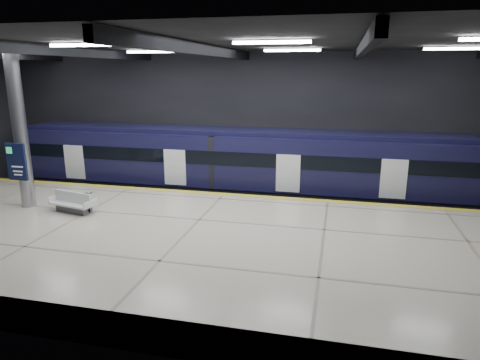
% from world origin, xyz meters
% --- Properties ---
extents(ground, '(30.00, 30.00, 0.00)m').
position_xyz_m(ground, '(0.00, 0.00, 0.00)').
color(ground, black).
rests_on(ground, ground).
extents(room_shell, '(30.10, 16.10, 8.05)m').
position_xyz_m(room_shell, '(-0.00, 0.00, 5.72)').
color(room_shell, black).
rests_on(room_shell, ground).
extents(platform, '(30.00, 11.00, 1.10)m').
position_xyz_m(platform, '(0.00, -2.50, 0.55)').
color(platform, beige).
rests_on(platform, ground).
extents(safety_strip, '(30.00, 0.40, 0.01)m').
position_xyz_m(safety_strip, '(0.00, 2.75, 1.11)').
color(safety_strip, gold).
rests_on(safety_strip, platform).
extents(rails, '(30.00, 1.52, 0.16)m').
position_xyz_m(rails, '(0.00, 5.50, 0.08)').
color(rails, gray).
rests_on(rails, ground).
extents(train, '(29.40, 2.84, 3.79)m').
position_xyz_m(train, '(1.76, 5.50, 2.06)').
color(train, black).
rests_on(train, ground).
extents(bench, '(2.16, 1.24, 0.90)m').
position_xyz_m(bench, '(-5.53, -1.31, 1.42)').
color(bench, '#595B60').
rests_on(bench, platform).
extents(bicycle, '(1.47, 1.72, 0.89)m').
position_xyz_m(bicycle, '(-5.16, -0.79, 1.54)').
color(bicycle, '#99999E').
rests_on(bicycle, platform).
extents(pannier_bag, '(0.30, 0.19, 0.35)m').
position_xyz_m(pannier_bag, '(-5.76, -0.79, 1.28)').
color(pannier_bag, black).
rests_on(pannier_bag, platform).
extents(info_column, '(0.90, 0.78, 6.90)m').
position_xyz_m(info_column, '(-8.00, -1.03, 4.46)').
color(info_column, '#9EA0A5').
rests_on(info_column, platform).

